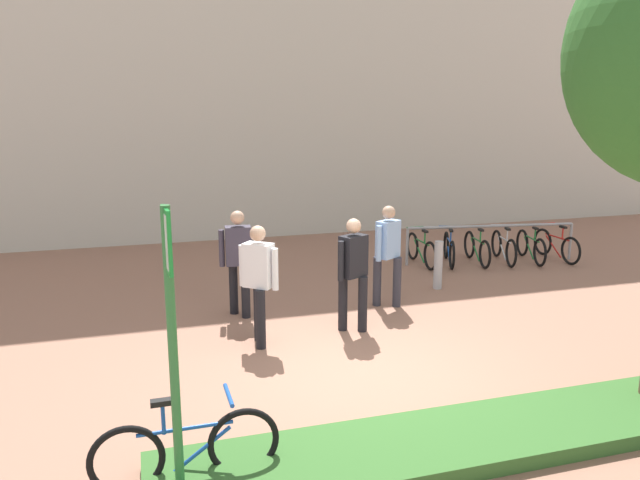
{
  "coord_description": "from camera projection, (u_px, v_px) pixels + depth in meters",
  "views": [
    {
      "loc": [
        -2.64,
        -6.78,
        3.32
      ],
      "look_at": [
        -0.12,
        1.72,
        1.36
      ],
      "focal_mm": 34.15,
      "sensor_mm": 36.0,
      "label": 1
    }
  ],
  "objects": [
    {
      "name": "building_facade",
      "position": [
        241.0,
        37.0,
        15.12
      ],
      "size": [
        28.0,
        1.2,
        10.0
      ],
      "primitive_type": "cube",
      "color": "beige",
      "rests_on": "ground"
    },
    {
      "name": "person_suited_navy",
      "position": [
        239.0,
        256.0,
        9.65
      ],
      "size": [
        0.61,
        0.39,
        1.72
      ],
      "color": "black",
      "rests_on": "ground"
    },
    {
      "name": "planter_strip",
      "position": [
        501.0,
        433.0,
        6.15
      ],
      "size": [
        7.0,
        1.1,
        0.16
      ],
      "primitive_type": "cube",
      "color": "#336028",
      "rests_on": "ground"
    },
    {
      "name": "bollard_steel",
      "position": [
        438.0,
        265.0,
        11.21
      ],
      "size": [
        0.16,
        0.16,
        0.9
      ],
      "primitive_type": "cylinder",
      "color": "#ADADB2",
      "rests_on": "ground"
    },
    {
      "name": "person_suited_dark",
      "position": [
        353.0,
        268.0,
        8.99
      ],
      "size": [
        0.55,
        0.39,
        1.72
      ],
      "color": "black",
      "rests_on": "ground"
    },
    {
      "name": "bike_rack_cluster",
      "position": [
        490.0,
        247.0,
        13.14
      ],
      "size": [
        3.72,
        1.99,
        0.83
      ],
      "color": "#99999E",
      "rests_on": "ground"
    },
    {
      "name": "person_shirt_blue",
      "position": [
        388.0,
        249.0,
        10.12
      ],
      "size": [
        0.53,
        0.42,
        1.72
      ],
      "color": "#2D2D38",
      "rests_on": "ground"
    },
    {
      "name": "person_casual_tan",
      "position": [
        259.0,
        277.0,
        8.47
      ],
      "size": [
        0.49,
        0.46,
        1.72
      ],
      "color": "black",
      "rests_on": "ground"
    },
    {
      "name": "ground_plane",
      "position": [
        367.0,
        371.0,
        7.79
      ],
      "size": [
        60.0,
        60.0,
        0.0
      ],
      "primitive_type": "plane",
      "color": "#936651"
    },
    {
      "name": "parking_sign_post",
      "position": [
        171.0,
        314.0,
        4.93
      ],
      "size": [
        0.08,
        0.36,
        2.57
      ],
      "color": "#2D7238",
      "rests_on": "ground"
    },
    {
      "name": "bike_at_sign",
      "position": [
        187.0,
        449.0,
        5.38
      ],
      "size": [
        1.68,
        0.42,
        0.86
      ],
      "color": "black",
      "rests_on": "ground"
    }
  ]
}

